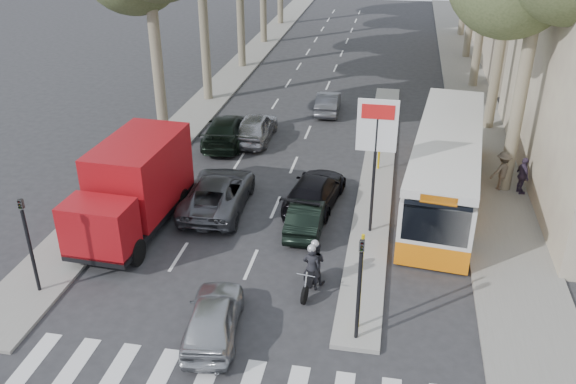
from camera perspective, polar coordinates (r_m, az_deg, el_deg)
name	(u,v)px	position (r m, az deg, el deg)	size (l,w,h in m)	color
ground	(263,300)	(20.84, -2.36, -10.04)	(120.00, 120.00, 0.00)	#28282B
sidewalk_right	(469,90)	(43.29, 16.57, 9.12)	(3.20, 70.00, 0.12)	gray
median_left	(241,66)	(47.42, -4.42, 11.66)	(2.40, 64.00, 0.12)	gray
traffic_island	(378,170)	(29.91, 8.40, 2.07)	(1.50, 26.00, 0.16)	gray
billboard	(376,148)	(22.96, 8.20, 4.07)	(1.50, 12.10, 5.60)	yellow
traffic_light_island	(360,274)	(17.80, 6.76, -7.60)	(0.16, 0.41, 3.60)	black
traffic_light_left	(26,230)	(21.52, -23.30, -3.27)	(0.16, 0.41, 3.60)	black
silver_hatchback	(213,317)	(19.15, -7.02, -11.55)	(1.58, 3.93, 1.34)	#ABAEB3
dark_hatchback	(307,215)	(24.46, 1.80, -2.18)	(1.32, 3.79, 1.25)	black
queue_car_a	(218,192)	(26.13, -6.57, -0.04)	(2.46, 5.35, 1.49)	#48494F
queue_car_b	(315,191)	(26.22, 2.51, 0.12)	(1.96, 4.81, 1.40)	black
queue_car_c	(256,127)	(33.09, -3.04, 6.09)	(1.78, 4.42, 1.51)	#97999F
queue_car_d	(328,102)	(37.40, 3.77, 8.36)	(1.32, 3.80, 1.25)	#52535A
queue_car_e	(226,130)	(32.81, -5.81, 5.76)	(2.06, 5.07, 1.47)	black
red_truck	(134,186)	(24.69, -14.23, 0.53)	(2.85, 6.78, 3.56)	black
city_bus	(446,164)	(27.23, 14.56, 2.57)	(3.90, 12.29, 3.18)	orange
motorcycle	(313,266)	(20.97, 2.35, -6.97)	(0.86, 2.14, 1.83)	black
pedestrian_near	(523,176)	(28.85, 21.11, 1.44)	(1.00, 0.49, 1.71)	#3E3049
pedestrian_far	(503,171)	(28.90, 19.46, 1.90)	(1.18, 0.52, 1.82)	brown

